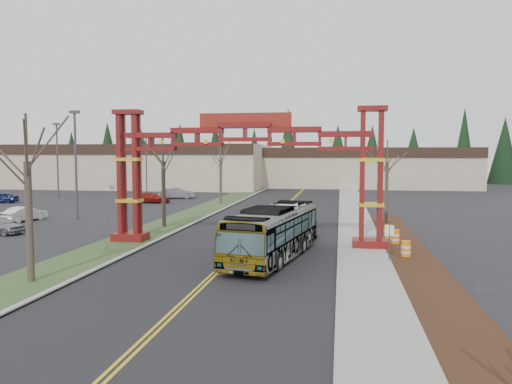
% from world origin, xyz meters
% --- Properties ---
extents(ground, '(200.00, 200.00, 0.00)m').
position_xyz_m(ground, '(0.00, 0.00, 0.00)').
color(ground, black).
rests_on(ground, ground).
extents(road, '(12.00, 110.00, 0.02)m').
position_xyz_m(road, '(0.00, 25.00, 0.01)').
color(road, black).
rests_on(road, ground).
extents(lane_line_left, '(0.12, 100.00, 0.01)m').
position_xyz_m(lane_line_left, '(-0.12, 25.00, 0.03)').
color(lane_line_left, gold).
rests_on(lane_line_left, road).
extents(lane_line_right, '(0.12, 100.00, 0.01)m').
position_xyz_m(lane_line_right, '(0.12, 25.00, 0.03)').
color(lane_line_right, gold).
rests_on(lane_line_right, road).
extents(curb_right, '(0.30, 110.00, 0.15)m').
position_xyz_m(curb_right, '(6.15, 25.00, 0.07)').
color(curb_right, '#989793').
rests_on(curb_right, ground).
extents(sidewalk_right, '(2.60, 110.00, 0.14)m').
position_xyz_m(sidewalk_right, '(7.60, 25.00, 0.08)').
color(sidewalk_right, gray).
rests_on(sidewalk_right, ground).
extents(landscape_strip, '(2.60, 50.00, 0.12)m').
position_xyz_m(landscape_strip, '(10.20, 10.00, 0.06)').
color(landscape_strip, black).
rests_on(landscape_strip, ground).
extents(grass_median, '(4.00, 110.00, 0.08)m').
position_xyz_m(grass_median, '(-8.00, 25.00, 0.04)').
color(grass_median, '#2D4221').
rests_on(grass_median, ground).
extents(curb_left, '(0.30, 110.00, 0.15)m').
position_xyz_m(curb_left, '(-6.15, 25.00, 0.07)').
color(curb_left, '#989793').
rests_on(curb_left, ground).
extents(gateway_arch, '(18.20, 1.60, 8.90)m').
position_xyz_m(gateway_arch, '(0.00, 18.00, 5.98)').
color(gateway_arch, '#5D0C11').
rests_on(gateway_arch, ground).
extents(retail_building_west, '(46.00, 22.30, 7.50)m').
position_xyz_m(retail_building_west, '(-30.00, 71.96, 3.76)').
color(retail_building_west, tan).
rests_on(retail_building_west, ground).
extents(retail_building_east, '(38.00, 20.30, 7.00)m').
position_xyz_m(retail_building_east, '(10.00, 79.95, 3.51)').
color(retail_building_east, tan).
rests_on(retail_building_east, ground).
extents(conifer_treeline, '(116.10, 5.60, 13.00)m').
position_xyz_m(conifer_treeline, '(0.25, 92.00, 6.49)').
color(conifer_treeline, black).
rests_on(conifer_treeline, ground).
extents(transit_bus, '(4.42, 11.16, 3.03)m').
position_xyz_m(transit_bus, '(2.43, 14.00, 1.52)').
color(transit_bus, '#989A9F').
rests_on(transit_bus, ground).
extents(silver_sedan, '(2.37, 4.47, 1.40)m').
position_xyz_m(silver_sedan, '(2.90, 25.58, 0.70)').
color(silver_sedan, '#A5A8AD').
rests_on(silver_sedan, ground).
extents(parked_car_near_b, '(2.34, 4.18, 1.30)m').
position_xyz_m(parked_car_near_b, '(-21.46, 25.99, 0.65)').
color(parked_car_near_b, white).
rests_on(parked_car_near_b, ground).
extents(parked_car_mid_a, '(4.26, 1.74, 1.23)m').
position_xyz_m(parked_car_mid_a, '(-16.43, 43.56, 0.62)').
color(parked_car_mid_a, maroon).
rests_on(parked_car_mid_a, ground).
extents(parked_car_mid_b, '(3.87, 1.99, 1.26)m').
position_xyz_m(parked_car_mid_b, '(-34.48, 40.55, 0.63)').
color(parked_car_mid_b, navy).
rests_on(parked_car_mid_b, ground).
extents(parked_car_far_a, '(4.94, 3.03, 1.54)m').
position_xyz_m(parked_car_far_a, '(-15.39, 49.59, 0.77)').
color(parked_car_far_a, '#93959A').
rests_on(parked_car_far_a, ground).
extents(bare_tree_median_near, '(3.31, 3.31, 7.81)m').
position_xyz_m(bare_tree_median_near, '(-8.00, 6.89, 5.59)').
color(bare_tree_median_near, '#382D26').
rests_on(bare_tree_median_near, ground).
extents(bare_tree_median_mid, '(3.28, 3.28, 7.56)m').
position_xyz_m(bare_tree_median_mid, '(-8.00, 24.58, 5.36)').
color(bare_tree_median_mid, '#382D26').
rests_on(bare_tree_median_mid, ground).
extents(bare_tree_median_far, '(3.07, 3.07, 7.38)m').
position_xyz_m(bare_tree_median_far, '(-8.00, 44.04, 5.32)').
color(bare_tree_median_far, '#382D26').
rests_on(bare_tree_median_far, ground).
extents(bare_tree_right_far, '(2.92, 2.92, 7.14)m').
position_xyz_m(bare_tree_right_far, '(10.00, 29.83, 5.18)').
color(bare_tree_right_far, '#382D26').
rests_on(bare_tree_right_far, ground).
extents(light_pole_near, '(0.85, 0.43, 9.84)m').
position_xyz_m(light_pole_near, '(-17.49, 27.89, 5.69)').
color(light_pole_near, '#3F3F44').
rests_on(light_pole_near, ground).
extents(light_pole_mid, '(0.87, 0.44, 10.06)m').
position_xyz_m(light_pole_mid, '(-31.50, 47.93, 5.82)').
color(light_pole_mid, '#3F3F44').
rests_on(light_pole_mid, ground).
extents(light_pole_far, '(0.73, 0.37, 8.45)m').
position_xyz_m(light_pole_far, '(-22.11, 55.88, 4.89)').
color(light_pole_far, '#3F3F44').
rests_on(light_pole_far, ground).
extents(street_sign, '(0.48, 0.07, 2.09)m').
position_xyz_m(street_sign, '(8.79, 13.95, 1.50)').
color(street_sign, '#3F3F44').
rests_on(street_sign, ground).
extents(barrel_south, '(0.54, 0.54, 1.01)m').
position_xyz_m(barrel_south, '(9.86, 15.42, 0.50)').
color(barrel_south, orange).
rests_on(barrel_south, ground).
extents(barrel_mid, '(0.56, 0.56, 1.03)m').
position_xyz_m(barrel_mid, '(9.69, 19.53, 0.52)').
color(barrel_mid, orange).
rests_on(barrel_mid, ground).
extents(barrel_north, '(0.57, 0.57, 1.05)m').
position_xyz_m(barrel_north, '(9.41, 21.41, 0.52)').
color(barrel_north, orange).
rests_on(barrel_north, ground).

